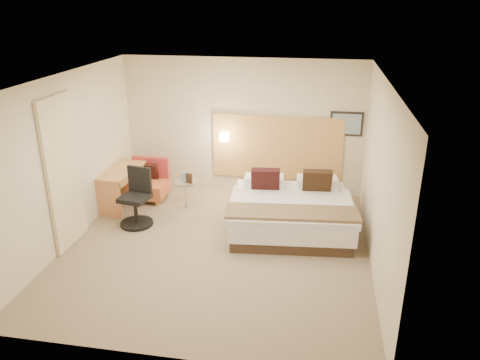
% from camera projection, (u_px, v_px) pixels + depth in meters
% --- Properties ---
extents(floor, '(4.80, 5.00, 0.02)m').
position_uv_depth(floor, '(217.00, 248.00, 7.55)').
color(floor, '#7A6952').
rests_on(floor, ground).
extents(ceiling, '(4.80, 5.00, 0.02)m').
position_uv_depth(ceiling, '(213.00, 78.00, 6.55)').
color(ceiling, white).
rests_on(ceiling, floor).
extents(wall_back, '(4.80, 0.02, 2.70)m').
position_uv_depth(wall_back, '(243.00, 126.00, 9.35)').
color(wall_back, beige).
rests_on(wall_back, floor).
extents(wall_front, '(4.80, 0.02, 2.70)m').
position_uv_depth(wall_front, '(161.00, 253.00, 4.75)').
color(wall_front, beige).
rests_on(wall_front, floor).
extents(wall_left, '(0.02, 5.00, 2.70)m').
position_uv_depth(wall_left, '(67.00, 160.00, 7.43)').
color(wall_left, beige).
rests_on(wall_left, floor).
extents(wall_right, '(0.02, 5.00, 2.70)m').
position_uv_depth(wall_right, '(380.00, 179.00, 6.66)').
color(wall_right, beige).
rests_on(wall_right, floor).
extents(headboard_panel, '(2.60, 0.04, 1.30)m').
position_uv_depth(headboard_panel, '(277.00, 148.00, 9.35)').
color(headboard_panel, tan).
rests_on(headboard_panel, wall_back).
extents(art_frame, '(0.62, 0.03, 0.47)m').
position_uv_depth(art_frame, '(346.00, 124.00, 8.94)').
color(art_frame, black).
rests_on(art_frame, wall_back).
extents(art_canvas, '(0.54, 0.01, 0.39)m').
position_uv_depth(art_canvas, '(346.00, 124.00, 8.93)').
color(art_canvas, gray).
rests_on(art_canvas, wall_back).
extents(lamp_arm, '(0.02, 0.12, 0.02)m').
position_uv_depth(lamp_arm, '(225.00, 136.00, 9.39)').
color(lamp_arm, silver).
rests_on(lamp_arm, wall_back).
extents(lamp_shade, '(0.15, 0.15, 0.15)m').
position_uv_depth(lamp_shade, '(224.00, 137.00, 9.34)').
color(lamp_shade, '#F4E3BE').
rests_on(lamp_shade, wall_back).
extents(curtain, '(0.06, 0.90, 2.42)m').
position_uv_depth(curtain, '(63.00, 173.00, 7.24)').
color(curtain, beige).
rests_on(curtain, wall_left).
extents(bottle_a, '(0.06, 0.06, 0.18)m').
position_uv_depth(bottle_a, '(182.00, 177.00, 8.86)').
color(bottle_a, '#7F9FC4').
rests_on(bottle_a, side_table).
extents(bottle_b, '(0.06, 0.06, 0.18)m').
position_uv_depth(bottle_b, '(186.00, 176.00, 8.89)').
color(bottle_b, '#87BBD0').
rests_on(bottle_b, side_table).
extents(menu_folder, '(0.12, 0.07, 0.20)m').
position_uv_depth(menu_folder, '(189.00, 178.00, 8.77)').
color(menu_folder, '#392517').
rests_on(menu_folder, side_table).
extents(bed, '(2.22, 2.18, 1.01)m').
position_uv_depth(bed, '(290.00, 210.00, 8.09)').
color(bed, '#39271C').
rests_on(bed, floor).
extents(lounge_chair, '(0.75, 0.66, 0.79)m').
position_uv_depth(lounge_chair, '(148.00, 183.00, 9.27)').
color(lounge_chair, tan).
rests_on(lounge_chair, floor).
extents(side_table, '(0.52, 0.52, 0.49)m').
position_uv_depth(side_table, '(186.00, 193.00, 8.94)').
color(side_table, silver).
rests_on(side_table, floor).
extents(desk, '(0.61, 1.21, 0.74)m').
position_uv_depth(desk, '(122.00, 177.00, 8.86)').
color(desk, tan).
rests_on(desk, floor).
extents(desk_chair, '(0.66, 0.66, 1.01)m').
position_uv_depth(desk_chair, '(137.00, 202.00, 8.18)').
color(desk_chair, black).
rests_on(desk_chair, floor).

